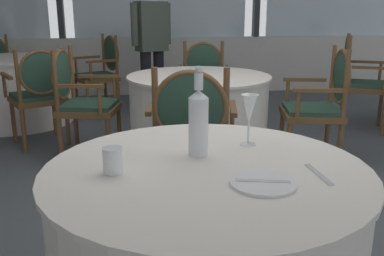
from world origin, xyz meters
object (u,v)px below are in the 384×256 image
dining_chair_2_0 (79,95)px  diner_person_1 (152,41)px  wine_glass (249,110)px  dining_chair_1_1 (39,89)px  side_plate (263,183)px  water_bottle (198,120)px  dining_chair_0_1 (357,75)px  dining_chair_2_1 (192,131)px  water_tumbler (113,160)px  dining_chair_2_3 (203,79)px  dining_chair_2_2 (324,98)px  dining_chair_1_2 (102,68)px

dining_chair_2_0 → diner_person_1: diner_person_1 is taller
dining_chair_2_0 → wine_glass: bearing=-54.7°
dining_chair_1_1 → side_plate: bearing=177.3°
dining_chair_1_1 → water_bottle: bearing=176.9°
water_bottle → dining_chair_0_1: (2.13, 2.69, -0.28)m
water_bottle → dining_chair_1_1: 2.79m
side_plate → diner_person_1: (-0.13, 4.04, 0.15)m
dining_chair_0_1 → diner_person_1: size_ratio=0.64×
diner_person_1 → wine_glass: bearing=157.1°
dining_chair_2_1 → dining_chair_0_1: bearing=-37.5°
wine_glass → side_plate: bearing=-99.0°
water_tumbler → side_plate: bearing=-19.8°
side_plate → diner_person_1: 4.05m
dining_chair_0_1 → dining_chair_2_0: dining_chair_0_1 is taller
dining_chair_2_3 → diner_person_1: bearing=-137.0°
dining_chair_2_1 → diner_person_1: bearing=13.3°
side_plate → wine_glass: wine_glass is taller
side_plate → dining_chair_2_0: 2.59m
dining_chair_1_1 → diner_person_1: diner_person_1 is taller
dining_chair_2_1 → dining_chair_2_3: bearing=0.0°
water_bottle → dining_chair_0_1: bearing=51.6°
water_bottle → dining_chair_2_3: 3.00m
water_tumbler → diner_person_1: diner_person_1 is taller
side_plate → dining_chair_0_1: 3.59m
side_plate → dining_chair_2_3: dining_chair_2_3 is taller
dining_chair_2_0 → dining_chair_2_3: (1.20, 0.79, -0.01)m
water_tumbler → wine_glass: bearing=23.4°
water_bottle → dining_chair_2_1: size_ratio=0.35×
side_plate → dining_chair_0_1: bearing=56.5°
dining_chair_0_1 → diner_person_1: bearing=179.0°
dining_chair_2_0 → water_bottle: bearing=-60.7°
dining_chair_2_3 → water_bottle: bearing=1.6°
water_bottle → dining_chair_2_0: water_bottle is taller
diner_person_1 → dining_chair_2_1: bearing=155.8°
dining_chair_2_0 → dining_chair_2_2: size_ratio=0.98×
water_bottle → dining_chair_1_2: 4.03m
water_tumbler → diner_person_1: bearing=85.1°
wine_glass → dining_chair_2_1: dining_chair_2_1 is taller
dining_chair_0_1 → dining_chair_1_1: size_ratio=1.09×
dining_chair_0_1 → dining_chair_1_1: bearing=-151.9°
dining_chair_0_1 → dining_chair_2_1: size_ratio=1.06×
side_plate → dining_chair_2_1: bearing=92.0°
wine_glass → dining_chair_2_3: 2.88m
water_bottle → diner_person_1: bearing=89.6°
wine_glass → dining_chair_2_0: 2.26m
water_bottle → wine_glass: size_ratio=1.62×
water_tumbler → dining_chair_2_0: dining_chair_2_0 is taller
dining_chair_1_2 → dining_chair_2_3: (1.11, -1.04, -0.00)m
wine_glass → dining_chair_2_0: size_ratio=0.21×
dining_chair_1_1 → dining_chair_1_2: (0.49, 1.42, 0.00)m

